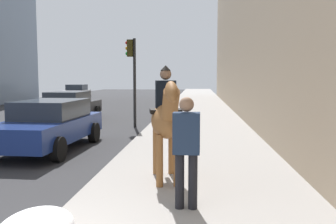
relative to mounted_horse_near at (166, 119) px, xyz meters
The scene contains 6 objects.
mounted_horse_near is the anchor object (origin of this frame).
pedestrian_greeting 1.55m from the mounted_horse_near, 163.66° to the right, with size 0.27×0.41×1.70m.
car_near_lane 11.57m from the mounted_horse_near, 28.63° to the left, with size 4.56×2.09×1.44m.
car_mid_lane 5.04m from the mounted_horse_near, 47.99° to the left, with size 4.59×2.16×1.44m.
car_far_lane 28.73m from the mounted_horse_near, 22.08° to the left, with size 3.96×2.08×1.44m.
traffic_light_near_curb 8.65m from the mounted_horse_near, 14.48° to the left, with size 0.20×0.44×3.72m.
Camera 1 is at (-3.45, -2.07, 2.11)m, focal length 39.07 mm.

